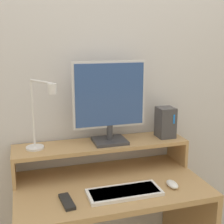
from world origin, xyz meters
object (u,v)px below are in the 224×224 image
Objects in this scene: desk_lamp at (40,118)px; mouse at (172,184)px; monitor at (109,100)px; router_dock at (165,122)px; remote_control at (67,202)px; keyboard at (124,192)px.

desk_lamp is 4.08× the size of mouse.
monitor is 1.22× the size of desk_lamp.
remote_control is (-0.66, -0.31, -0.25)m from router_dock.
keyboard is 2.42× the size of remote_control.
keyboard is 0.29m from remote_control.
monitor is at bearing 129.15° from mouse.
desk_lamp is at bearing 107.54° from remote_control.
router_dock is 0.77m from remote_control.
monitor reaches higher than mouse.
mouse is (0.25, -0.31, -0.40)m from monitor.
router_dock is 0.49× the size of keyboard.
desk_lamp is 2.50× the size of remote_control.
mouse is (0.27, -0.00, 0.00)m from keyboard.
monitor is at bearing 179.82° from router_dock.
desk_lamp reaches higher than remote_control.
remote_control is (-0.29, -0.01, -0.00)m from keyboard.
monitor is at bearing 46.02° from remote_control.
desk_lamp is 0.75m from router_dock.
monitor is 3.05× the size of remote_control.
keyboard is at bearing -92.54° from monitor.
mouse is 0.61× the size of remote_control.
remote_control is at bearing -72.46° from desk_lamp.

